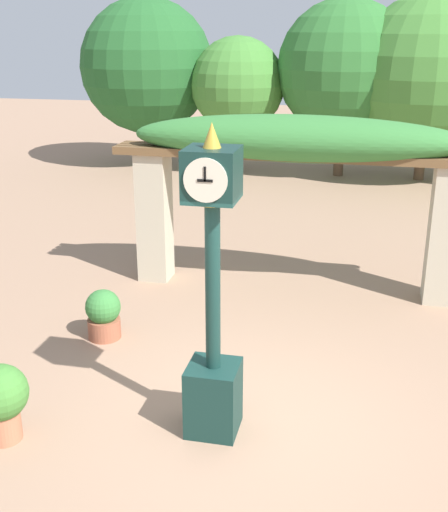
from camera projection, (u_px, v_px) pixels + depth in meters
name	position (u px, v px, depth m)	size (l,w,h in m)	color
ground_plane	(249.00, 420.00, 6.85)	(60.00, 60.00, 0.00)	#9E7A60
pedestal_clock	(213.00, 314.00, 6.26)	(0.52, 0.53, 3.17)	#14332D
pergola	(296.00, 157.00, 9.61)	(5.62, 1.09, 2.76)	#BCB299
potted_plant_near_left	(0.00, 398.00, 6.38)	(0.57, 0.57, 0.83)	#B26B4C
potted_plant_near_right	(103.00, 314.00, 8.57)	(0.47, 0.47, 0.69)	#9E563D
tree_line	(353.00, 69.00, 17.29)	(14.91, 4.43, 5.17)	brown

